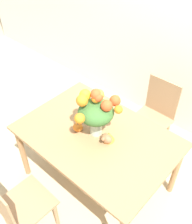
% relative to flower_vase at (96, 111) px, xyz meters
% --- Properties ---
extents(ground_plane, '(12.00, 12.00, 0.00)m').
position_rel_flower_vase_xyz_m(ground_plane, '(0.03, -0.02, -1.04)').
color(ground_plane, tan).
extents(wall_back, '(8.00, 0.06, 2.70)m').
position_rel_flower_vase_xyz_m(wall_back, '(0.03, 1.43, 0.31)').
color(wall_back, silver).
rests_on(wall_back, ground_plane).
extents(dining_table, '(1.48, 1.03, 0.76)m').
position_rel_flower_vase_xyz_m(dining_table, '(0.03, -0.02, -0.37)').
color(dining_table, '#9E754C').
rests_on(dining_table, ground_plane).
extents(flower_vase, '(0.39, 0.44, 0.50)m').
position_rel_flower_vase_xyz_m(flower_vase, '(0.00, 0.00, 0.00)').
color(flower_vase, '#B2CCBC').
rests_on(flower_vase, dining_table).
extents(pumpkin, '(0.10, 0.10, 0.09)m').
position_rel_flower_vase_xyz_m(pumpkin, '(-0.15, -0.09, -0.24)').
color(pumpkin, orange).
rests_on(pumpkin, dining_table).
extents(turkey_figurine, '(0.12, 0.16, 0.10)m').
position_rel_flower_vase_xyz_m(turkey_figurine, '(0.15, -0.01, -0.23)').
color(turkey_figurine, '#936642').
rests_on(turkey_figurine, dining_table).
extents(dining_chair_near_window, '(0.42, 0.42, 0.92)m').
position_rel_flower_vase_xyz_m(dining_chair_near_window, '(0.15, 0.87, -0.56)').
color(dining_chair_near_window, '#9E7A56').
rests_on(dining_chair_near_window, ground_plane).
extents(dining_chair_far_side, '(0.43, 0.43, 0.92)m').
position_rel_flower_vase_xyz_m(dining_chair_far_side, '(-0.09, -0.90, -0.56)').
color(dining_chair_far_side, '#9E7A56').
rests_on(dining_chair_far_side, ground_plane).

